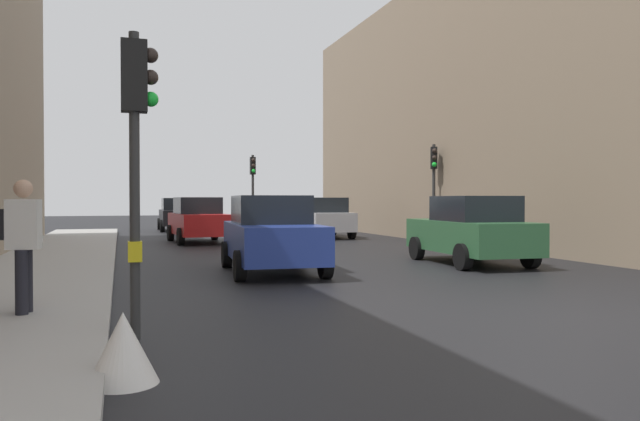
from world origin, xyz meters
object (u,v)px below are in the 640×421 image
car_red_sedan (198,220)px  warning_sign_triangle (123,348)px  traffic_light_far_median (253,180)px  traffic_light_near_left (136,128)px  car_white_compact (280,213)px  car_silver_hatchback (323,218)px  traffic_light_mid_street (434,175)px  car_dark_suv (178,214)px  car_green_estate (471,230)px  car_blue_van (272,234)px  pedestrian_with_black_backpack (20,238)px

car_red_sedan → warning_sign_triangle: 18.66m
traffic_light_far_median → car_red_sedan: size_ratio=0.89×
car_red_sedan → warning_sign_triangle: size_ratio=6.61×
traffic_light_near_left → car_white_compact: (8.62, 26.69, -1.63)m
car_silver_hatchback → warning_sign_triangle: car_silver_hatchback is taller
traffic_light_mid_street → car_white_compact: bearing=101.0°
traffic_light_far_median → warning_sign_triangle: size_ratio=5.89×
car_dark_suv → warning_sign_triangle: car_dark_suv is taller
traffic_light_mid_street → car_dark_suv: size_ratio=0.90×
traffic_light_near_left → car_red_sedan: bearing=80.7°
car_green_estate → traffic_light_far_median: bearing=99.4°
car_blue_van → car_silver_hatchback: bearing=66.4°
warning_sign_triangle → car_dark_suv: bearing=84.0°
car_red_sedan → car_dark_suv: same height
traffic_light_near_left → car_green_estate: bearing=36.4°
car_dark_suv → traffic_light_near_left: bearing=-96.1°
car_green_estate → pedestrian_with_black_backpack: size_ratio=2.44×
traffic_light_near_left → warning_sign_triangle: bearing=-95.4°
traffic_light_far_median → traffic_light_near_left: size_ratio=1.05×
car_blue_van → warning_sign_triangle: car_blue_van is taller
car_red_sedan → car_green_estate: bearing=-61.2°
traffic_light_far_median → traffic_light_mid_street: bearing=-57.2°
car_silver_hatchback → car_red_sedan: size_ratio=0.99×
traffic_light_mid_street → car_red_sedan: traffic_light_mid_street is taller
car_blue_van → car_green_estate: bearing=1.7°
traffic_light_mid_street → warning_sign_triangle: size_ratio=5.82×
car_blue_van → car_red_sedan: size_ratio=1.00×
car_red_sedan → pedestrian_with_black_backpack: pedestrian_with_black_backpack is taller
car_red_sedan → car_dark_suv: bearing=89.6°
car_red_sedan → warning_sign_triangle: bearing=-98.9°
car_silver_hatchback → warning_sign_triangle: (-8.48, -19.76, -0.55)m
car_silver_hatchback → pedestrian_with_black_backpack: (-9.76, -16.64, 0.29)m
traffic_light_near_left → pedestrian_with_black_backpack: (-1.45, 1.33, -1.35)m
car_green_estate → car_silver_hatchback: same height
car_white_compact → car_dark_suv: (-5.84, -0.51, 0.00)m
car_silver_hatchback → car_dark_suv: size_ratio=1.01×
car_red_sedan → pedestrian_with_black_backpack: (-4.17, -15.31, 0.29)m
traffic_light_far_median → car_dark_suv: 5.91m
car_green_estate → pedestrian_with_black_backpack: bearing=-153.7°
traffic_light_near_left → car_silver_hatchback: bearing=65.2°
traffic_light_far_median → traffic_light_near_left: 22.29m
traffic_light_mid_street → car_silver_hatchback: 5.79m
traffic_light_far_median → car_dark_suv: (-3.13, 4.69, -1.76)m
traffic_light_far_median → pedestrian_with_black_backpack: traffic_light_far_median is taller
car_dark_suv → traffic_light_far_median: bearing=-56.2°
traffic_light_mid_street → pedestrian_with_black_backpack: size_ratio=2.14×
traffic_light_far_median → traffic_light_near_left: bearing=-105.4°
traffic_light_near_left → car_dark_suv: traffic_light_near_left is taller
car_blue_van → pedestrian_with_black_backpack: bearing=-133.9°
traffic_light_far_median → pedestrian_with_black_backpack: bearing=-110.1°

